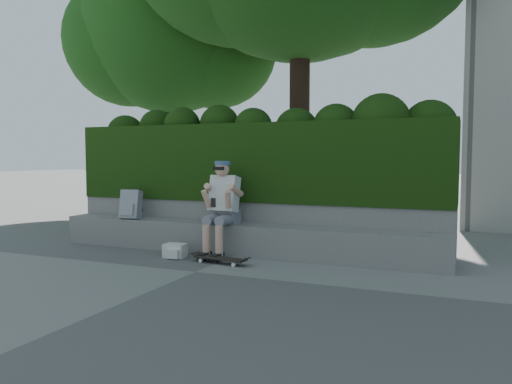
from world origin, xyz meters
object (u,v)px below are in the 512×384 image
at_px(person, 222,204).
at_px(backpack_ground, 175,251).
at_px(skateboard, 220,259).
at_px(backpack_plaid, 131,204).

xyz_separation_m(person, backpack_ground, (-0.56, -0.39, -0.65)).
height_order(person, skateboard, person).
bearing_deg(backpack_plaid, skateboard, -26.18).
bearing_deg(person, backpack_ground, -145.20).
bearing_deg(backpack_ground, skateboard, -12.82).
bearing_deg(person, skateboard, -66.92).
distance_m(person, backpack_ground, 0.95).
bearing_deg(backpack_ground, person, 30.30).
distance_m(person, backpack_plaid, 1.68).
bearing_deg(backpack_ground, backpack_plaid, 152.45).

